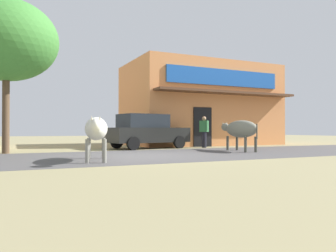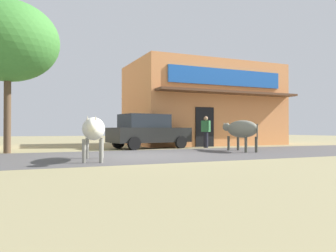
{
  "view_description": "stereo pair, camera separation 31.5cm",
  "coord_description": "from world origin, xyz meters",
  "px_view_note": "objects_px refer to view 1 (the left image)",
  "views": [
    {
      "loc": [
        -4.33,
        -11.04,
        0.9
      ],
      "look_at": [
        1.31,
        1.07,
        1.05
      ],
      "focal_mm": 35.95,
      "sensor_mm": 36.0,
      "label": 1
    },
    {
      "loc": [
        -4.04,
        -11.17,
        0.9
      ],
      "look_at": [
        1.31,
        1.07,
        1.05
      ],
      "focal_mm": 35.95,
      "sensor_mm": 36.0,
      "label": 2
    }
  ],
  "objects_px": {
    "parked_hatchback_car": "(147,131)",
    "cow_near_brown": "(96,129)",
    "cow_far_dark": "(240,129)",
    "pedestrian_by_shop": "(204,129)",
    "roadside_tree": "(6,41)"
  },
  "relations": [
    {
      "from": "cow_far_dark",
      "to": "parked_hatchback_car",
      "type": "bearing_deg",
      "value": 128.17
    },
    {
      "from": "parked_hatchback_car",
      "to": "cow_far_dark",
      "type": "relative_size",
      "value": 1.44
    },
    {
      "from": "parked_hatchback_car",
      "to": "pedestrian_by_shop",
      "type": "distance_m",
      "value": 2.94
    },
    {
      "from": "cow_far_dark",
      "to": "pedestrian_by_shop",
      "type": "xyz_separation_m",
      "value": [
        0.07,
        3.04,
        -0.0
      ]
    },
    {
      "from": "parked_hatchback_car",
      "to": "cow_far_dark",
      "type": "distance_m",
      "value": 4.56
    },
    {
      "from": "cow_near_brown",
      "to": "pedestrian_by_shop",
      "type": "distance_m",
      "value": 8.16
    },
    {
      "from": "pedestrian_by_shop",
      "to": "parked_hatchback_car",
      "type": "bearing_deg",
      "value": 169.24
    },
    {
      "from": "parked_hatchback_car",
      "to": "cow_near_brown",
      "type": "distance_m",
      "value": 6.53
    },
    {
      "from": "cow_far_dark",
      "to": "pedestrian_by_shop",
      "type": "bearing_deg",
      "value": 88.68
    },
    {
      "from": "parked_hatchback_car",
      "to": "cow_near_brown",
      "type": "relative_size",
      "value": 1.44
    },
    {
      "from": "roadside_tree",
      "to": "cow_far_dark",
      "type": "xyz_separation_m",
      "value": [
        8.91,
        -2.66,
        -3.38
      ]
    },
    {
      "from": "roadside_tree",
      "to": "parked_hatchback_car",
      "type": "relative_size",
      "value": 1.42
    },
    {
      "from": "cow_near_brown",
      "to": "cow_far_dark",
      "type": "relative_size",
      "value": 1.0
    },
    {
      "from": "parked_hatchback_car",
      "to": "cow_far_dark",
      "type": "xyz_separation_m",
      "value": [
        2.82,
        -3.59,
        0.08
      ]
    },
    {
      "from": "cow_far_dark",
      "to": "pedestrian_by_shop",
      "type": "distance_m",
      "value": 3.04
    }
  ]
}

